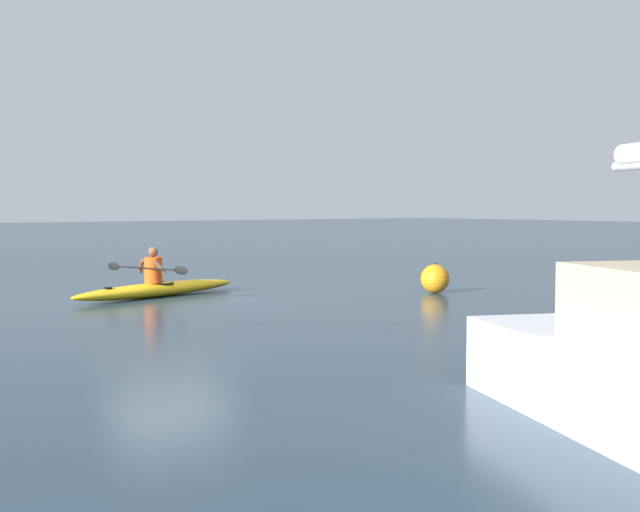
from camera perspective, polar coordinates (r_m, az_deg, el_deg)
The scene contains 4 objects.
ground_plane at distance 18.06m, azimuth -9.83°, elevation -2.88°, with size 160.00×160.00×0.00m, color #233847.
kayak at distance 18.88m, azimuth -10.52°, elevation -2.16°, with size 4.48×1.97×0.30m.
kayaker at distance 18.74m, azimuth -10.87°, elevation -0.78°, with size 0.79×2.33×0.76m.
mooring_buoy_red_near at distance 19.45m, azimuth 7.52°, elevation -1.47°, with size 0.64×0.64×0.68m.
Camera 1 is at (7.79, 16.18, 1.95)m, focal length 49.02 mm.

